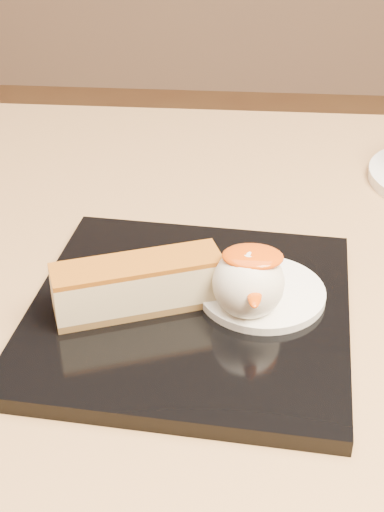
# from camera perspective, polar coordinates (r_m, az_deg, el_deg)

# --- Properties ---
(table) EXTENTS (0.80, 0.80, 0.72)m
(table) POSITION_cam_1_polar(r_m,az_deg,el_deg) (0.62, 4.19, -16.38)
(table) COLOR black
(table) RESTS_ON ground
(dessert_plate) EXTENTS (0.24, 0.24, 0.01)m
(dessert_plate) POSITION_cam_1_polar(r_m,az_deg,el_deg) (0.50, -0.19, -4.50)
(dessert_plate) COLOR black
(dessert_plate) RESTS_ON table
(cheesecake) EXTENTS (0.12, 0.07, 0.04)m
(cheesecake) POSITION_cam_1_polar(r_m,az_deg,el_deg) (0.49, -4.36, -2.33)
(cheesecake) COLOR brown
(cheesecake) RESTS_ON dessert_plate
(cream_smear) EXTENTS (0.09, 0.09, 0.01)m
(cream_smear) POSITION_cam_1_polar(r_m,az_deg,el_deg) (0.51, 5.60, -2.93)
(cream_smear) COLOR white
(cream_smear) RESTS_ON dessert_plate
(ice_cream_scoop) EXTENTS (0.05, 0.05, 0.05)m
(ice_cream_scoop) POSITION_cam_1_polar(r_m,az_deg,el_deg) (0.48, 4.53, -2.17)
(ice_cream_scoop) COLOR white
(ice_cream_scoop) RESTS_ON cream_smear
(mango_sauce) EXTENTS (0.04, 0.03, 0.01)m
(mango_sauce) POSITION_cam_1_polar(r_m,az_deg,el_deg) (0.47, 4.88, -0.05)
(mango_sauce) COLOR #D74706
(mango_sauce) RESTS_ON ice_cream_scoop
(mint_sprig) EXTENTS (0.03, 0.02, 0.00)m
(mint_sprig) POSITION_cam_1_polar(r_m,az_deg,el_deg) (0.53, 2.41, -0.92)
(mint_sprig) COLOR #30872C
(mint_sprig) RESTS_ON cream_smear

